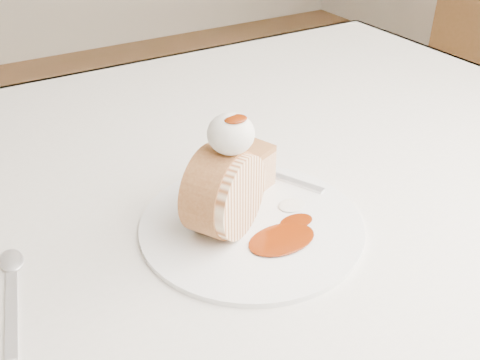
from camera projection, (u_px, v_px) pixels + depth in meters
table at (191, 222)px, 0.80m from camera, size 1.40×0.90×0.75m
chair_end at (466, 113)px, 1.59m from camera, size 0.47×0.47×0.79m
plate at (251, 224)px, 0.64m from camera, size 0.34×0.34×0.01m
roulade_slice at (224, 192)px, 0.60m from camera, size 0.11×0.10×0.10m
cake_chunk at (245, 170)px, 0.69m from camera, size 0.07×0.07×0.05m
whipped_cream at (231, 134)px, 0.56m from camera, size 0.05×0.05×0.05m
caramel_drizzle at (235, 114)px, 0.55m from camera, size 0.03×0.02×0.01m
caramel_pool at (282, 239)px, 0.60m from camera, size 0.10×0.08×0.00m
fork at (285, 178)px, 0.71m from camera, size 0.09×0.15×0.00m
spoon at (12, 313)px, 0.52m from camera, size 0.05×0.15×0.00m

